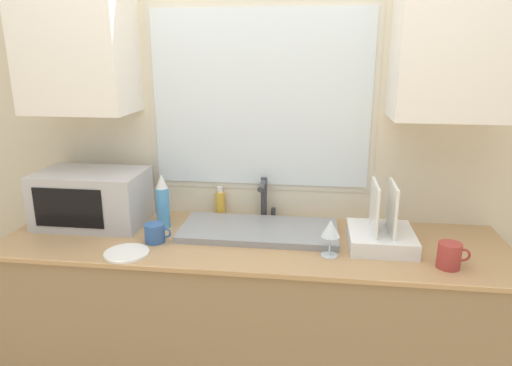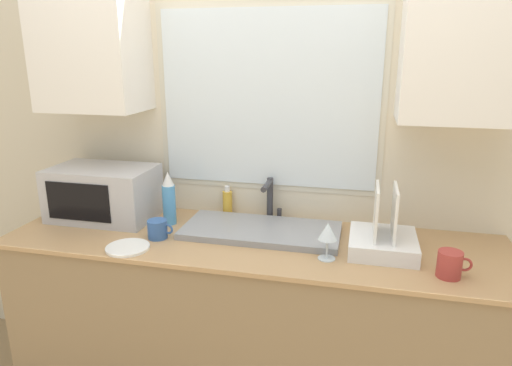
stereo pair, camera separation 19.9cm
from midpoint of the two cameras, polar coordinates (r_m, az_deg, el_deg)
The scene contains 12 objects.
countertop at distance 2.33m, azimuth -3.06°, elevation -17.15°, with size 2.31×0.67×0.89m.
wall_back at distance 2.29m, azimuth -1.98°, elevation 7.62°, with size 6.00×0.38×2.60m.
sink_basin at distance 2.18m, azimuth -2.27°, elevation -5.98°, with size 0.74×0.35×0.03m.
faucet at distance 2.30m, azimuth -1.45°, elevation -1.63°, with size 0.08×0.18×0.22m.
microwave at distance 2.44m, azimuth -22.03°, elevation -1.77°, with size 0.52×0.33×0.27m.
dish_rack at distance 2.08m, azimuth 12.75°, elevation -6.22°, with size 0.28×0.31×0.29m.
spray_bottle at distance 2.28m, azimuth -14.06°, elevation -2.35°, with size 0.06×0.06×0.27m.
soap_bottle at distance 2.40m, azimuth -6.88°, elevation -2.57°, with size 0.05×0.05×0.16m.
mug_near_sink at distance 2.14m, azimuth -15.15°, elevation -6.11°, with size 0.12×0.09×0.09m.
wine_glass at distance 1.92m, azimuth 6.37°, elevation -5.86°, with size 0.08×0.08×0.16m.
mug_by_rack at distance 1.95m, azimuth 20.37°, elevation -8.55°, with size 0.13×0.09×0.10m.
small_plate at distance 2.07m, azimuth -18.59°, elevation -8.38°, with size 0.19×0.19×0.01m.
Camera 1 is at (0.27, -1.62, 1.72)m, focal length 32.00 mm.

